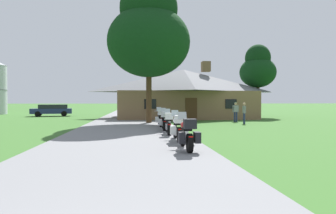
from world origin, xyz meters
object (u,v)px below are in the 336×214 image
object	(u,v)px
motorcycle_red_nearest_to_camera	(187,135)
bystander_gray_shirt_near_lodge	(236,111)
bystander_gray_shirt_beside_signpost	(244,112)
motorcycle_black_third_in_row	(168,123)
parked_navy_suv_far_left	(52,110)
motorcycle_white_second_in_row	(178,128)
motorcycle_silver_farthest_in_row	(160,118)
tree_right_of_lodge	(258,68)
tree_by_lodge_front	(149,32)
motorcycle_red_fourth_in_row	(164,121)

from	to	relation	value
motorcycle_red_nearest_to_camera	bystander_gray_shirt_near_lodge	bearing A→B (deg)	64.75
bystander_gray_shirt_beside_signpost	motorcycle_black_third_in_row	bearing A→B (deg)	-31.57
parked_navy_suv_far_left	motorcycle_white_second_in_row	bearing A→B (deg)	-165.15
parked_navy_suv_far_left	motorcycle_black_third_in_row	bearing A→B (deg)	-162.60
bystander_gray_shirt_beside_signpost	bystander_gray_shirt_near_lodge	bearing A→B (deg)	-171.00
motorcycle_silver_farthest_in_row	parked_navy_suv_far_left	size ratio (longest dim) A/B	0.43
tree_right_of_lodge	parked_navy_suv_far_left	distance (m)	24.50
motorcycle_black_third_in_row	tree_by_lodge_front	xyz separation A→B (m)	(-0.64, 8.40, 6.66)
motorcycle_black_third_in_row	bystander_gray_shirt_near_lodge	distance (m)	11.71
motorcycle_white_second_in_row	motorcycle_black_third_in_row	bearing A→B (deg)	92.95
motorcycle_silver_farthest_in_row	motorcycle_red_fourth_in_row	bearing A→B (deg)	-90.39
motorcycle_red_fourth_in_row	parked_navy_suv_far_left	xyz separation A→B (m)	(-11.60, 19.01, 0.17)
motorcycle_silver_farthest_in_row	bystander_gray_shirt_near_lodge	bearing A→B (deg)	33.69
motorcycle_silver_farthest_in_row	tree_right_of_lodge	world-z (taller)	tree_right_of_lodge
motorcycle_black_third_in_row	tree_by_lodge_front	size ratio (longest dim) A/B	0.18
motorcycle_red_fourth_in_row	motorcycle_white_second_in_row	bearing A→B (deg)	-86.39
tree_right_of_lodge	motorcycle_red_nearest_to_camera	bearing A→B (deg)	-118.51
motorcycle_red_fourth_in_row	motorcycle_silver_farthest_in_row	world-z (taller)	same
motorcycle_black_third_in_row	tree_right_of_lodge	xyz separation A→B (m)	(12.02, 16.83, 4.89)
bystander_gray_shirt_near_lodge	bystander_gray_shirt_beside_signpost	world-z (taller)	bystander_gray_shirt_near_lodge
motorcycle_white_second_in_row	tree_right_of_lodge	bearing A→B (deg)	59.04
motorcycle_red_nearest_to_camera	parked_navy_suv_far_left	world-z (taller)	parked_navy_suv_far_left
motorcycle_white_second_in_row	parked_navy_suv_far_left	xyz separation A→B (m)	(-11.73, 23.85, 0.17)
motorcycle_white_second_in_row	motorcycle_black_third_in_row	world-z (taller)	same
motorcycle_red_nearest_to_camera	tree_right_of_lodge	bearing A→B (deg)	61.24
bystander_gray_shirt_near_lodge	parked_navy_suv_far_left	world-z (taller)	bystander_gray_shirt_near_lodge
motorcycle_white_second_in_row	motorcycle_black_third_in_row	xyz separation A→B (m)	(-0.12, 2.67, 0.01)
tree_by_lodge_front	parked_navy_suv_far_left	size ratio (longest dim) A/B	2.38
motorcycle_black_third_in_row	motorcycle_silver_farthest_in_row	bearing A→B (deg)	92.94
motorcycle_black_third_in_row	motorcycle_silver_farthest_in_row	xyz separation A→B (m)	(-0.03, 4.70, -0.01)
motorcycle_white_second_in_row	bystander_gray_shirt_beside_signpost	distance (m)	11.82
tree_right_of_lodge	tree_by_lodge_front	world-z (taller)	tree_by_lodge_front
bystander_gray_shirt_near_lodge	tree_right_of_lodge	size ratio (longest dim) A/B	0.21
motorcycle_red_fourth_in_row	tree_by_lodge_front	distance (m)	9.15
motorcycle_red_fourth_in_row	bystander_gray_shirt_near_lodge	distance (m)	10.05
motorcycle_white_second_in_row	bystander_gray_shirt_beside_signpost	world-z (taller)	bystander_gray_shirt_beside_signpost
motorcycle_black_third_in_row	bystander_gray_shirt_near_lodge	xyz separation A→B (m)	(6.90, 9.46, 0.33)
motorcycle_white_second_in_row	bystander_gray_shirt_near_lodge	size ratio (longest dim) A/B	1.24
motorcycle_red_nearest_to_camera	motorcycle_silver_farthest_in_row	size ratio (longest dim) A/B	1.00
bystander_gray_shirt_near_lodge	tree_by_lodge_front	bearing A→B (deg)	7.99
motorcycle_black_third_in_row	bystander_gray_shirt_beside_signpost	world-z (taller)	bystander_gray_shirt_beside_signpost
motorcycle_white_second_in_row	tree_by_lodge_front	world-z (taller)	tree_by_lodge_front
motorcycle_white_second_in_row	motorcycle_silver_farthest_in_row	world-z (taller)	same
motorcycle_black_third_in_row	parked_navy_suv_far_left	size ratio (longest dim) A/B	0.43
motorcycle_white_second_in_row	bystander_gray_shirt_beside_signpost	xyz separation A→B (m)	(6.66, 9.77, 0.32)
motorcycle_white_second_in_row	motorcycle_red_fourth_in_row	distance (m)	4.85
motorcycle_red_nearest_to_camera	tree_by_lodge_front	xyz separation A→B (m)	(-0.72, 13.57, 6.67)
motorcycle_black_third_in_row	parked_navy_suv_far_left	bearing A→B (deg)	121.27
motorcycle_silver_farthest_in_row	tree_by_lodge_front	distance (m)	7.65
bystander_gray_shirt_beside_signpost	tree_right_of_lodge	bearing A→B (deg)	163.72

